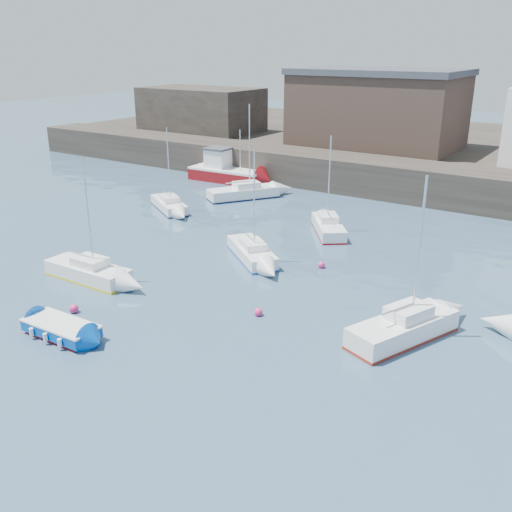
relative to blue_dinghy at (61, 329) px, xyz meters
The scene contains 16 objects.
water 4.08m from the blue_dinghy, 22.82° to the right, with size 220.00×220.00×0.00m, color #2D4760.
quay_wall 33.65m from the blue_dinghy, 83.61° to the left, with size 90.00×5.00×3.00m, color #28231E.
land_strip 51.57m from the blue_dinghy, 85.84° to the left, with size 90.00×32.00×2.80m, color #28231E.
warehouse 41.95m from the blue_dinghy, 93.12° to the left, with size 16.40×10.40×7.60m.
bldg_west 47.40m from the blue_dinghy, 120.97° to the left, with size 14.00×8.00×5.00m.
blue_dinghy is the anchor object (origin of this frame).
fishing_boat 32.56m from the blue_dinghy, 113.23° to the left, with size 7.81×3.22×5.10m.
sailboat_a 6.83m from the blue_dinghy, 129.03° to the left, with size 5.49×1.84×7.10m.
sailboat_b 13.35m from the blue_dinghy, 83.38° to the left, with size 5.26×4.60×6.85m.
sailboat_c 15.58m from the blue_dinghy, 32.90° to the left, with size 3.78×5.96×7.49m.
sailboat_e 21.56m from the blue_dinghy, 118.83° to the left, with size 5.28×4.11×6.66m.
sailboat_f 20.81m from the blue_dinghy, 81.33° to the left, with size 4.48×5.18×6.80m.
sailboat_h 26.33m from the blue_dinghy, 106.46° to the left, with size 5.07×6.27×7.98m.
buoy_near 2.54m from the blue_dinghy, 128.28° to the left, with size 0.46×0.46×0.46m, color #F52971.
buoy_mid 9.29m from the blue_dinghy, 47.22° to the left, with size 0.42×0.42×0.42m, color #F52971.
buoy_far 15.46m from the blue_dinghy, 67.60° to the left, with size 0.41×0.41×0.41m, color #F52971.
Camera 1 is at (16.56, -12.80, 12.56)m, focal length 40.00 mm.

